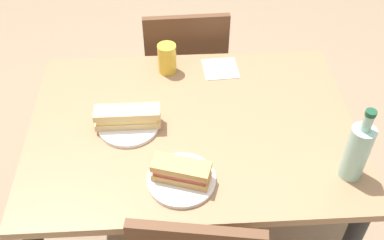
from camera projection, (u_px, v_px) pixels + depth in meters
The scene contains 12 objects.
ground_plane at pixel (192, 235), 2.17m from camera, with size 8.00×8.00×0.00m, color #8C755B.
dining_table at pixel (192, 144), 1.74m from camera, with size 1.18×0.86×0.73m.
chair_far at pixel (185, 71), 2.28m from camera, with size 0.41×0.41×0.86m.
plate_near at pixel (129, 126), 1.65m from camera, with size 0.22×0.22×0.01m, color white.
baguette_sandwich_near at pixel (128, 117), 1.62m from camera, with size 0.23×0.07×0.07m.
knife_near at pixel (126, 114), 1.68m from camera, with size 0.18×0.04×0.01m.
plate_far at pixel (182, 180), 1.47m from camera, with size 0.22×0.22×0.01m, color white.
baguette_sandwich_far at pixel (181, 172), 1.44m from camera, with size 0.20×0.12×0.07m.
knife_far at pixel (182, 165), 1.50m from camera, with size 0.17×0.07×0.01m.
water_bottle at pixel (357, 151), 1.42m from camera, with size 0.08×0.08×0.28m.
beer_glass at pixel (167, 58), 1.86m from camera, with size 0.08×0.08×0.12m, color gold.
paper_napkin at pixel (220, 69), 1.90m from camera, with size 0.14×0.14×0.00m, color white.
Camera 1 is at (-0.07, -1.20, 1.89)m, focal length 42.84 mm.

